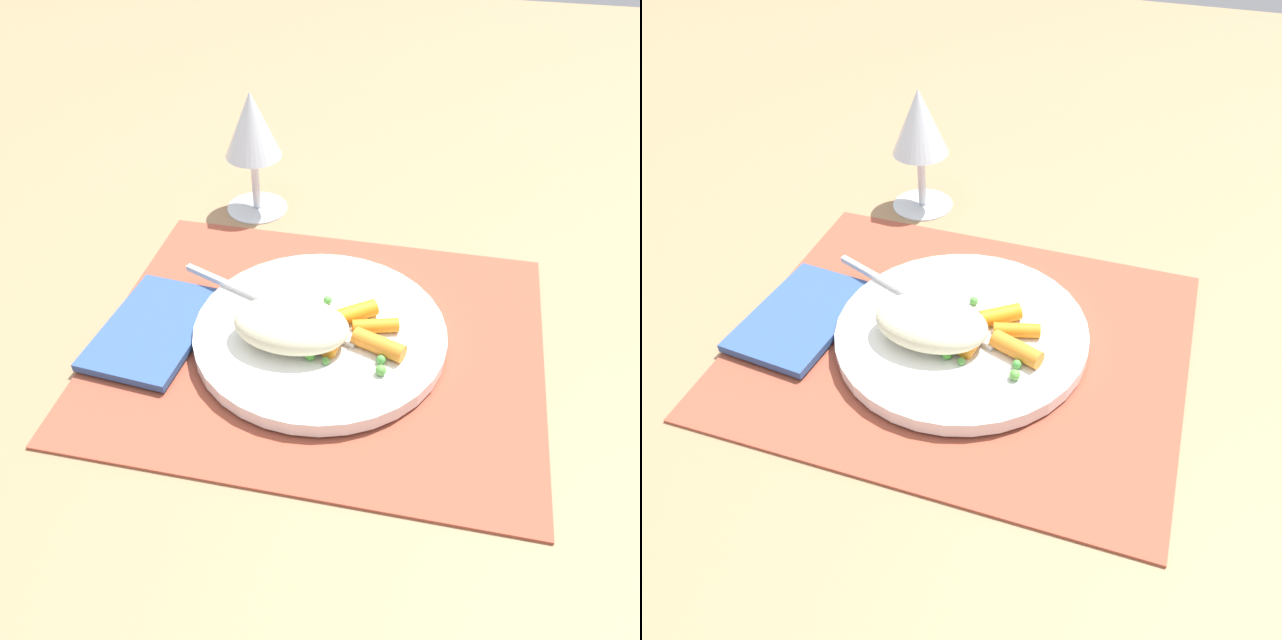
{
  "view_description": "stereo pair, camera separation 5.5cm",
  "coord_description": "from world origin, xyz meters",
  "views": [
    {
      "loc": [
        0.1,
        -0.47,
        0.45
      ],
      "look_at": [
        0.0,
        0.0,
        0.03
      ],
      "focal_mm": 37.71,
      "sensor_mm": 36.0,
      "label": 1
    },
    {
      "loc": [
        0.15,
        -0.46,
        0.45
      ],
      "look_at": [
        0.0,
        0.0,
        0.03
      ],
      "focal_mm": 37.71,
      "sensor_mm": 36.0,
      "label": 2
    }
  ],
  "objects": [
    {
      "name": "fork",
      "position": [
        -0.04,
        0.02,
        0.02
      ],
      "size": [
        0.2,
        0.09,
        0.01
      ],
      "color": "silver",
      "rests_on": "plate"
    },
    {
      "name": "napkin",
      "position": [
        -0.16,
        -0.02,
        0.01
      ],
      "size": [
        0.11,
        0.15,
        0.01
      ],
      "primitive_type": "cube",
      "rotation": [
        0.0,
        0.0,
        -0.09
      ],
      "color": "#33518C",
      "rests_on": "placemat"
    },
    {
      "name": "ground_plane",
      "position": [
        0.0,
        0.0,
        0.0
      ],
      "size": [
        2.4,
        2.4,
        0.0
      ],
      "primitive_type": "plane",
      "color": "#997551"
    },
    {
      "name": "wine_glass",
      "position": [
        -0.13,
        0.23,
        0.1
      ],
      "size": [
        0.08,
        0.08,
        0.15
      ],
      "color": "silver",
      "rests_on": "ground_plane"
    },
    {
      "name": "pea_scatter",
      "position": [
        0.03,
        -0.02,
        0.03
      ],
      "size": [
        0.09,
        0.1,
        0.01
      ],
      "color": "#5AA03F",
      "rests_on": "plate"
    },
    {
      "name": "rice_mound",
      "position": [
        -0.02,
        -0.02,
        0.04
      ],
      "size": [
        0.11,
        0.07,
        0.04
      ],
      "primitive_type": "ellipsoid",
      "color": "beige",
      "rests_on": "plate"
    },
    {
      "name": "placemat",
      "position": [
        0.0,
        0.0,
        0.0
      ],
      "size": [
        0.43,
        0.36,
        0.01
      ],
      "primitive_type": "cube",
      "color": "#9E4733",
      "rests_on": "ground_plane"
    },
    {
      "name": "plate",
      "position": [
        0.0,
        0.0,
        0.01
      ],
      "size": [
        0.24,
        0.24,
        0.01
      ],
      "primitive_type": "cylinder",
      "color": "white",
      "rests_on": "placemat"
    },
    {
      "name": "carrot_portion",
      "position": [
        0.04,
        -0.01,
        0.03
      ],
      "size": [
        0.08,
        0.08,
        0.02
      ],
      "color": "orange",
      "rests_on": "plate"
    }
  ]
}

